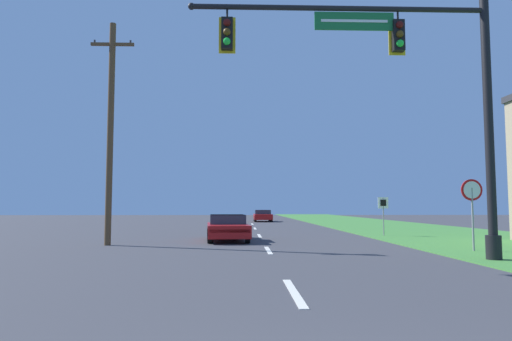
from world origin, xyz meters
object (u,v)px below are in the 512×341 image
object	(u,v)px
far_car	(263,216)
stop_sign	(472,198)
utility_pole_near	(110,129)
car_ahead	(227,227)
route_sign_post	(383,207)
signal_mast	(417,88)

from	to	relation	value
far_car	stop_sign	xyz separation A→B (m)	(5.90, -31.60, 1.26)
utility_pole_near	stop_sign	bearing A→B (deg)	-12.91
stop_sign	utility_pole_near	bearing A→B (deg)	167.09
car_ahead	utility_pole_near	xyz separation A→B (m)	(-4.81, -2.36, 4.20)
far_car	utility_pole_near	size ratio (longest dim) A/B	0.48
stop_sign	utility_pole_near	distance (m)	14.24
far_car	route_sign_post	distance (m)	23.90
utility_pole_near	route_sign_post	bearing A→B (deg)	21.77
far_car	signal_mast	bearing A→B (deg)	-84.99
signal_mast	utility_pole_near	xyz separation A→B (m)	(-10.68, 5.72, -0.31)
car_ahead	far_car	bearing A→B (deg)	83.73
car_ahead	far_car	world-z (taller)	same
signal_mast	far_car	distance (m)	34.63
car_ahead	stop_sign	bearing A→B (deg)	-31.99
route_sign_post	utility_pole_near	world-z (taller)	utility_pole_near
signal_mast	route_sign_post	world-z (taller)	signal_mast
car_ahead	far_car	xyz separation A→B (m)	(2.87, 26.12, -0.00)
route_sign_post	utility_pole_near	distance (m)	14.40
signal_mast	utility_pole_near	distance (m)	12.12
route_sign_post	stop_sign	bearing A→B (deg)	-86.17
car_ahead	stop_sign	distance (m)	10.41
stop_sign	route_sign_post	distance (m)	8.34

